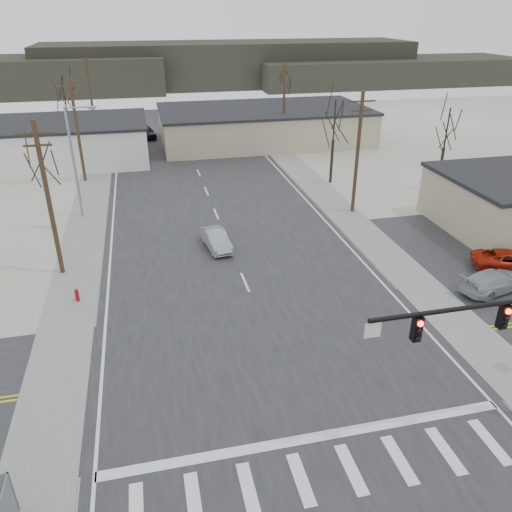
# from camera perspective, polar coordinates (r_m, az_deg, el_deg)

# --- Properties ---
(ground) EXTENTS (140.00, 140.00, 0.00)m
(ground) POSITION_cam_1_polar(r_m,az_deg,el_deg) (25.43, 2.50, -11.79)
(ground) COLOR silver
(ground) RESTS_ON ground
(main_road) EXTENTS (18.00, 110.00, 0.05)m
(main_road) POSITION_cam_1_polar(r_m,az_deg,el_deg) (38.02, -3.42, 2.07)
(main_road) COLOR #232426
(main_road) RESTS_ON ground
(cross_road) EXTENTS (90.00, 10.00, 0.04)m
(cross_road) POSITION_cam_1_polar(r_m,az_deg,el_deg) (25.41, 2.50, -11.76)
(cross_road) COLOR #232426
(cross_road) RESTS_ON ground
(sidewalk_left) EXTENTS (3.00, 90.00, 0.06)m
(sidewalk_left) POSITION_cam_1_polar(r_m,az_deg,el_deg) (42.51, -18.86, 3.37)
(sidewalk_left) COLOR gray
(sidewalk_left) RESTS_ON ground
(sidewalk_right) EXTENTS (3.00, 90.00, 0.06)m
(sidewalk_right) POSITION_cam_1_polar(r_m,az_deg,el_deg) (45.18, 8.89, 5.87)
(sidewalk_right) COLOR gray
(sidewalk_right) RESTS_ON ground
(fire_hydrant) EXTENTS (0.24, 0.24, 0.87)m
(fire_hydrant) POSITION_cam_1_polar(r_m,az_deg,el_deg) (31.54, -19.78, -4.22)
(fire_hydrant) COLOR #A50C0C
(fire_hydrant) RESTS_ON ground
(building_left_far) EXTENTS (22.30, 12.30, 4.50)m
(building_left_far) POSITION_cam_1_polar(r_m,az_deg,el_deg) (61.59, -22.90, 11.88)
(building_left_far) COLOR silver
(building_left_far) RESTS_ON ground
(building_right_far) EXTENTS (26.30, 14.30, 4.30)m
(building_right_far) POSITION_cam_1_polar(r_m,az_deg,el_deg) (66.45, 0.89, 14.77)
(building_right_far) COLOR tan
(building_right_far) RESTS_ON ground
(upole_left_b) EXTENTS (2.20, 0.30, 10.00)m
(upole_left_b) POSITION_cam_1_polar(r_m,az_deg,el_deg) (33.44, -22.65, 6.11)
(upole_left_b) COLOR #463020
(upole_left_b) RESTS_ON ground
(upole_left_c) EXTENTS (2.20, 0.30, 10.00)m
(upole_left_c) POSITION_cam_1_polar(r_m,az_deg,el_deg) (52.58, -19.75, 13.52)
(upole_left_c) COLOR #463020
(upole_left_c) RESTS_ON ground
(upole_left_d) EXTENTS (2.20, 0.30, 10.00)m
(upole_left_d) POSITION_cam_1_polar(r_m,az_deg,el_deg) (72.19, -18.36, 16.93)
(upole_left_d) COLOR #463020
(upole_left_d) RESTS_ON ground
(upole_right_a) EXTENTS (2.20, 0.30, 10.00)m
(upole_right_a) POSITION_cam_1_polar(r_m,az_deg,el_deg) (42.21, 11.54, 11.60)
(upole_right_a) COLOR #463020
(upole_right_a) RESTS_ON ground
(upole_right_b) EXTENTS (2.20, 0.30, 10.00)m
(upole_right_b) POSITION_cam_1_polar(r_m,az_deg,el_deg) (62.45, 3.21, 16.84)
(upole_right_b) COLOR #463020
(upole_right_b) RESTS_ON ground
(streetlight_main) EXTENTS (2.40, 0.25, 9.00)m
(streetlight_main) POSITION_cam_1_polar(r_m,az_deg,el_deg) (42.85, -19.93, 10.59)
(streetlight_main) COLOR gray
(streetlight_main) RESTS_ON ground
(tree_left_near) EXTENTS (3.30, 3.30, 7.35)m
(tree_left_near) POSITION_cam_1_polar(r_m,az_deg,el_deg) (41.24, -23.26, 9.64)
(tree_left_near) COLOR #2D211B
(tree_left_near) RESTS_ON ground
(tree_right_mid) EXTENTS (3.74, 3.74, 8.33)m
(tree_right_mid) POSITION_cam_1_polar(r_m,az_deg,el_deg) (49.60, 8.95, 14.85)
(tree_right_mid) COLOR #2D211B
(tree_right_mid) RESTS_ON ground
(tree_left_far) EXTENTS (3.96, 3.96, 8.82)m
(tree_left_far) POSITION_cam_1_polar(r_m,az_deg,el_deg) (66.39, -21.06, 16.72)
(tree_left_far) COLOR #2D211B
(tree_left_far) RESTS_ON ground
(tree_right_far) EXTENTS (3.52, 3.52, 7.84)m
(tree_right_far) POSITION_cam_1_polar(r_m,az_deg,el_deg) (74.75, 3.30, 18.73)
(tree_right_far) COLOR #2D211B
(tree_right_far) RESTS_ON ground
(tree_lot) EXTENTS (3.52, 3.52, 7.84)m
(tree_lot) POSITION_cam_1_polar(r_m,az_deg,el_deg) (50.54, 20.98, 13.27)
(tree_lot) COLOR #2D211B
(tree_lot) RESTS_ON ground
(hill_center) EXTENTS (80.00, 18.00, 9.00)m
(hill_center) POSITION_cam_1_polar(r_m,az_deg,el_deg) (117.51, -3.01, 21.07)
(hill_center) COLOR #333026
(hill_center) RESTS_ON ground
(hill_right) EXTENTS (60.00, 18.00, 5.50)m
(hill_right) POSITION_cam_1_polar(r_m,az_deg,el_deg) (123.15, 14.84, 19.73)
(hill_right) COLOR #333026
(hill_right) RESTS_ON ground
(sedan_crossing) EXTENTS (1.95, 4.17, 1.32)m
(sedan_crossing) POSITION_cam_1_polar(r_m,az_deg,el_deg) (36.18, -4.57, 1.90)
(sedan_crossing) COLOR gray
(sedan_crossing) RESTS_ON main_road
(car_far_a) EXTENTS (2.57, 5.11, 1.43)m
(car_far_a) POSITION_cam_1_polar(r_m,az_deg,el_deg) (67.23, -3.78, 13.64)
(car_far_a) COLOR black
(car_far_a) RESTS_ON main_road
(car_far_b) EXTENTS (2.95, 4.89, 1.56)m
(car_far_b) POSITION_cam_1_polar(r_m,az_deg,el_deg) (70.12, -12.46, 13.69)
(car_far_b) COLOR black
(car_far_b) RESTS_ON main_road
(car_parked_red) EXTENTS (5.10, 3.49, 1.30)m
(car_parked_red) POSITION_cam_1_polar(r_m,az_deg,el_deg) (37.17, 26.96, -0.46)
(car_parked_red) COLOR #9D1A08
(car_parked_red) RESTS_ON parking_lot
(car_parked_silver) EXTENTS (4.94, 2.92, 1.34)m
(car_parked_silver) POSITION_cam_1_polar(r_m,az_deg,el_deg) (33.93, 25.58, -2.62)
(car_parked_silver) COLOR #979BA0
(car_parked_silver) RESTS_ON parking_lot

